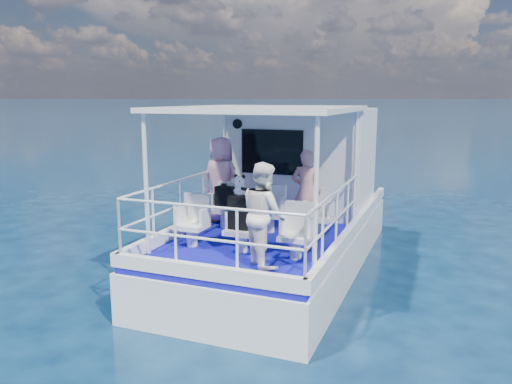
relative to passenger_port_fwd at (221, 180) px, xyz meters
The scene contains 20 objects.
ground 2.16m from the passenger_port_fwd, 26.30° to the right, with size 2000.00×2000.00×0.00m, color #071C37.
hull 2.13m from the passenger_port_fwd, 20.64° to the left, with size 3.00×7.00×1.60m, color white.
deck 1.52m from the passenger_port_fwd, 20.64° to the left, with size 2.90×6.90×0.10m, color #0C0986.
cabin 2.09m from the passenger_port_fwd, 56.47° to the left, with size 2.85×2.00×2.20m, color white.
canopy 1.97m from the passenger_port_fwd, 33.76° to the right, with size 3.00×3.20×0.08m, color white.
canopy_posts 1.43m from the passenger_port_fwd, 35.45° to the right, with size 2.77×2.97×2.20m.
railings 1.66m from the passenger_port_fwd, 44.86° to the right, with size 2.84×3.59×1.00m, color white, non-canonical shape.
seat_port_fwd 0.79m from the passenger_port_fwd, 55.98° to the right, with size 0.48×0.46×0.38m, color silver.
seat_center_fwd 1.37m from the passenger_port_fwd, 17.75° to the right, with size 0.48×0.46×0.38m, color silver.
seat_stbd_fwd 2.18m from the passenger_port_fwd, 10.17° to the right, with size 0.48×0.46×0.38m, color silver.
seat_port_aft 1.81m from the passenger_port_fwd, 81.54° to the right, with size 0.48×0.46×0.38m, color silver.
seat_center_aft 2.13m from the passenger_port_fwd, 55.45° to the right, with size 0.48×0.46×0.38m, color silver.
seat_stbd_aft 2.72m from the passenger_port_fwd, 39.15° to the right, with size 0.48×0.46×0.38m, color silver.
passenger_port_fwd is the anchor object (origin of this frame).
passenger_stbd_fwd 1.81m from the passenger_port_fwd, ahead, with size 0.56×0.37×1.53m, color tan.
passenger_stbd_aft 2.71m from the passenger_port_fwd, 51.39° to the right, with size 0.74×0.58×1.53m, color white.
backpack_port 0.58m from the passenger_port_fwd, 58.43° to the right, with size 0.32×0.18×0.42m, color black.
backpack_center 2.03m from the passenger_port_fwd, 55.99° to the right, with size 0.35×0.20×0.53m, color black.
compact_camera 0.51m from the passenger_port_fwd, 58.90° to the right, with size 0.10×0.06×0.06m, color black.
panda 2.01m from the passenger_port_fwd, 56.13° to the right, with size 0.22×0.18×0.33m, color white, non-canonical shape.
Camera 1 is at (3.01, -8.15, 3.33)m, focal length 35.00 mm.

